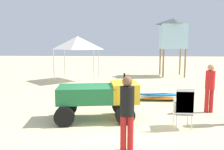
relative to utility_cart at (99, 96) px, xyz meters
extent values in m
plane|color=beige|center=(0.61, -0.79, -0.78)|extent=(80.00, 80.00, 0.00)
cube|color=#1E6B38|center=(-0.39, -0.06, 0.07)|extent=(1.94, 1.35, 0.50)
cube|color=gold|center=(0.80, 0.12, 0.12)|extent=(0.95, 1.21, 0.60)
cylinder|color=black|center=(0.80, 0.12, 0.57)|extent=(0.07, 0.07, 0.30)
cylinder|color=black|center=(0.67, 0.66, -0.48)|extent=(0.62, 0.27, 0.60)
cylinder|color=black|center=(0.83, -0.43, -0.48)|extent=(0.62, 0.27, 0.60)
cylinder|color=black|center=(-1.11, 0.39, -0.48)|extent=(0.62, 0.27, 0.60)
cylinder|color=black|center=(-0.95, -0.70, -0.48)|extent=(0.62, 0.27, 0.60)
cube|color=white|center=(2.49, -0.55, -0.34)|extent=(0.48, 0.48, 0.04)
cube|color=white|center=(2.49, -0.77, -0.14)|extent=(0.48, 0.04, 0.40)
cube|color=white|center=(2.49, -0.55, -0.25)|extent=(0.48, 0.48, 0.04)
cube|color=white|center=(2.49, -0.77, -0.05)|extent=(0.48, 0.04, 0.40)
cube|color=white|center=(2.49, -0.55, -0.16)|extent=(0.48, 0.48, 0.04)
cube|color=white|center=(2.49, -0.77, 0.04)|extent=(0.48, 0.04, 0.40)
cube|color=white|center=(2.49, -0.55, -0.07)|extent=(0.48, 0.48, 0.04)
cube|color=white|center=(2.49, -0.77, 0.13)|extent=(0.48, 0.04, 0.40)
cube|color=white|center=(2.49, -0.55, 0.02)|extent=(0.48, 0.48, 0.04)
cube|color=white|center=(2.49, -0.77, 0.22)|extent=(0.48, 0.04, 0.40)
cylinder|color=white|center=(2.70, -0.34, -0.57)|extent=(0.04, 0.04, 0.42)
cylinder|color=white|center=(2.28, -0.34, -0.57)|extent=(0.04, 0.04, 0.42)
cylinder|color=white|center=(2.70, -0.76, -0.57)|extent=(0.04, 0.04, 0.42)
cylinder|color=white|center=(2.28, -0.76, -0.57)|extent=(0.04, 0.04, 0.42)
ellipsoid|color=green|center=(2.30, 2.71, -0.74)|extent=(2.61, 0.49, 0.08)
ellipsoid|color=orange|center=(2.48, 2.52, -0.66)|extent=(2.23, 0.32, 0.08)
ellipsoid|color=white|center=(2.40, 2.68, -0.58)|extent=(2.06, 0.74, 0.08)
ellipsoid|color=#268CCC|center=(2.21, 2.56, -0.50)|extent=(2.14, 0.43, 0.08)
ellipsoid|color=white|center=(2.28, 2.61, -0.42)|extent=(2.31, 0.69, 0.08)
cylinder|color=red|center=(0.80, -2.10, -0.37)|extent=(0.14, 0.14, 0.83)
cylinder|color=red|center=(0.96, -2.10, -0.37)|extent=(0.14, 0.14, 0.83)
cylinder|color=black|center=(0.88, -2.10, 0.37)|extent=(0.32, 0.32, 0.66)
sphere|color=brown|center=(0.88, -2.10, 0.82)|extent=(0.22, 0.22, 0.22)
cylinder|color=red|center=(3.71, 1.01, -0.37)|extent=(0.14, 0.14, 0.83)
cylinder|color=red|center=(3.87, 1.01, -0.37)|extent=(0.14, 0.14, 0.83)
cylinder|color=red|center=(3.79, 1.01, 0.38)|extent=(0.32, 0.32, 0.66)
sphere|color=tan|center=(3.79, 1.01, 0.82)|extent=(0.23, 0.23, 0.23)
cylinder|color=#B2B2B7|center=(-3.57, 6.55, 0.25)|extent=(0.05, 0.05, 2.08)
cylinder|color=#B2B2B7|center=(-1.10, 6.55, 0.25)|extent=(0.05, 0.05, 2.08)
cylinder|color=#B2B2B7|center=(-3.57, 9.02, 0.25)|extent=(0.05, 0.05, 2.08)
cylinder|color=#B2B2B7|center=(-1.10, 9.02, 0.25)|extent=(0.05, 0.05, 2.08)
pyramid|color=silver|center=(-2.34, 7.78, 1.72)|extent=(2.48, 2.48, 0.86)
cylinder|color=olive|center=(3.57, 9.63, 0.25)|extent=(0.12, 0.12, 2.08)
cylinder|color=olive|center=(5.13, 9.63, 0.25)|extent=(0.12, 0.12, 2.08)
cylinder|color=olive|center=(3.57, 11.19, 0.25)|extent=(0.12, 0.12, 2.08)
cylinder|color=olive|center=(5.13, 11.19, 0.25)|extent=(0.12, 0.12, 2.08)
cube|color=#A7D5E9|center=(4.35, 10.41, 2.19)|extent=(1.80, 1.80, 1.80)
pyramid|color=#4C5156|center=(4.35, 10.41, 3.32)|extent=(1.98, 1.98, 0.45)
camera|label=1|loc=(0.84, -6.99, 1.62)|focal=36.24mm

